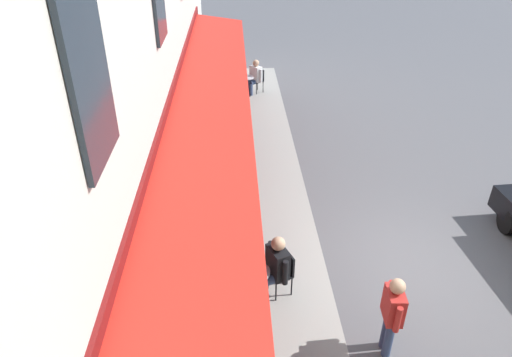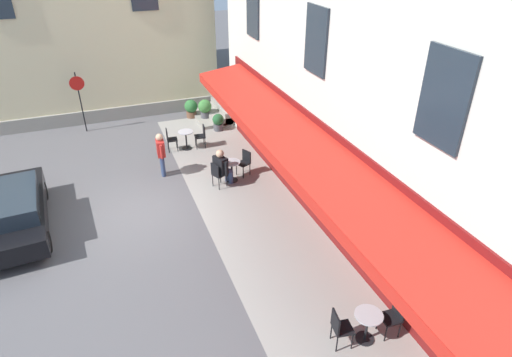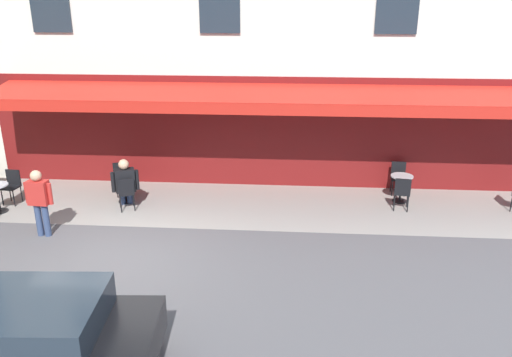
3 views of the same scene
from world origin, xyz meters
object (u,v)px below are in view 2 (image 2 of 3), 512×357
at_px(no_parking_sign, 79,92).
at_px(cafe_chair_black_by_window, 245,161).
at_px(cafe_chair_black_kerbside, 170,138).
at_px(potted_plant_entrance_left, 205,109).
at_px(seated_companion_in_black, 222,166).
at_px(cafe_table_mid_terrace, 186,137).
at_px(cafe_table_far_end, 367,323).
at_px(walking_pedestrian_in_red, 161,151).
at_px(potted_plant_under_sign, 191,108).
at_px(cafe_table_near_entrance, 232,168).
at_px(cafe_chair_black_under_awning, 217,173).
at_px(cafe_chair_black_near_door, 202,134).
at_px(cafe_chair_black_corner_right, 339,326).
at_px(cafe_chair_black_corner_left, 394,314).
at_px(parked_car_black, 11,211).
at_px(potted_plant_entrance_right, 218,122).

bearing_deg(no_parking_sign, cafe_chair_black_by_window, -139.25).
distance_m(cafe_chair_black_kerbside, potted_plant_entrance_left, 3.29).
distance_m(seated_companion_in_black, no_parking_sign, 7.77).
xyz_separation_m(cafe_table_mid_terrace, cafe_table_far_end, (-10.53, -1.49, 0.00)).
distance_m(walking_pedestrian_in_red, potted_plant_under_sign, 5.50).
bearing_deg(no_parking_sign, cafe_table_near_entrance, -143.74).
bearing_deg(seated_companion_in_black, cafe_chair_black_under_awning, 112.47).
bearing_deg(potted_plant_under_sign, cafe_chair_black_under_awning, 174.41).
distance_m(cafe_table_mid_terrace, cafe_chair_black_near_door, 0.63).
distance_m(cafe_chair_black_under_awning, cafe_chair_black_corner_right, 7.15).
relative_size(cafe_chair_black_corner_left, no_parking_sign, 0.35).
distance_m(no_parking_sign, parked_car_black, 7.24).
height_order(cafe_chair_black_near_door, seated_companion_in_black, seated_companion_in_black).
distance_m(cafe_chair_black_by_window, seated_companion_in_black, 1.06).
distance_m(cafe_table_mid_terrace, cafe_chair_black_corner_right, 10.47).
bearing_deg(potted_plant_under_sign, cafe_chair_black_near_door, 174.16).
relative_size(cafe_chair_black_corner_left, parked_car_black, 0.21).
distance_m(cafe_chair_black_near_door, potted_plant_under_sign, 3.28).
height_order(potted_plant_under_sign, parked_car_black, parked_car_black).
height_order(cafe_chair_black_under_awning, potted_plant_under_sign, cafe_chair_black_under_awning).
xyz_separation_m(cafe_table_far_end, cafe_chair_black_corner_left, (-0.04, -0.63, 0.06)).
xyz_separation_m(cafe_chair_black_under_awning, potted_plant_entrance_left, (5.89, -1.14, 0.01)).
height_order(cafe_chair_black_by_window, cafe_table_mid_terrace, cafe_chair_black_by_window).
bearing_deg(potted_plant_entrance_left, walking_pedestrian_in_red, 148.16).
bearing_deg(potted_plant_under_sign, potted_plant_entrance_right, -158.35).
height_order(cafe_chair_black_by_window, cafe_chair_black_kerbside, same).
bearing_deg(cafe_table_near_entrance, cafe_table_far_end, -175.57).
xyz_separation_m(cafe_table_far_end, potted_plant_entrance_left, (13.12, 0.02, 0.07)).
relative_size(seated_companion_in_black, potted_plant_under_sign, 1.64).
xyz_separation_m(cafe_chair_black_by_window, cafe_table_far_end, (-7.74, -0.01, -0.06)).
height_order(cafe_table_far_end, no_parking_sign, no_parking_sign).
height_order(cafe_table_near_entrance, cafe_chair_black_corner_left, cafe_chair_black_corner_left).
bearing_deg(cafe_chair_black_by_window, cafe_chair_black_near_door, 17.34).
relative_size(potted_plant_entrance_right, potted_plant_under_sign, 0.89).
bearing_deg(potted_plant_under_sign, cafe_chair_black_corner_left, -175.19).
bearing_deg(cafe_chair_black_under_awning, potted_plant_entrance_left, -10.97).
xyz_separation_m(cafe_chair_black_near_door, potted_plant_entrance_left, (2.65, -0.84, 0.01)).
distance_m(cafe_chair_black_corner_right, potted_plant_entrance_right, 11.78).
distance_m(no_parking_sign, potted_plant_entrance_left, 5.34).
bearing_deg(parked_car_black, walking_pedestrian_in_red, -68.86).
distance_m(cafe_table_far_end, potted_plant_under_sign, 13.74).
bearing_deg(cafe_table_mid_terrace, walking_pedestrian_in_red, 145.05).
bearing_deg(cafe_table_near_entrance, walking_pedestrian_in_red, 60.07).
height_order(cafe_table_mid_terrace, walking_pedestrian_in_red, walking_pedestrian_in_red).
height_order(cafe_chair_black_near_door, no_parking_sign, no_parking_sign).
relative_size(cafe_chair_black_under_awning, walking_pedestrian_in_red, 0.56).
relative_size(cafe_chair_black_under_awning, no_parking_sign, 0.35).
height_order(cafe_table_near_entrance, walking_pedestrian_in_red, walking_pedestrian_in_red).
xyz_separation_m(cafe_chair_black_kerbside, cafe_chair_black_corner_left, (-10.62, -2.75, 0.00)).
relative_size(cafe_chair_black_by_window, cafe_table_far_end, 1.21).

